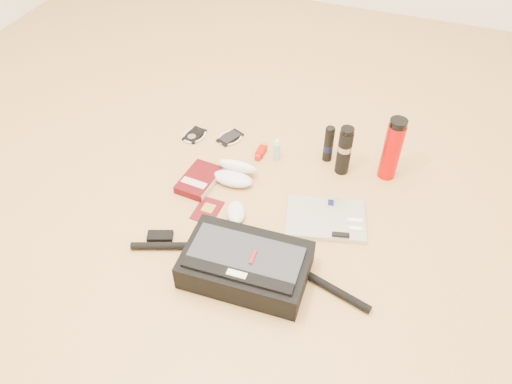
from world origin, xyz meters
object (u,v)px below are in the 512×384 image
(book, at_px, (199,180))
(laptop, at_px, (326,219))
(messenger_bag, at_px, (245,264))
(thermos_black, at_px, (344,150))
(thermos_red, at_px, (392,149))

(book, bearing_deg, laptop, 2.72)
(messenger_bag, relative_size, laptop, 2.55)
(messenger_bag, height_order, book, messenger_bag)
(messenger_bag, xyz_separation_m, laptop, (0.20, 0.34, -0.04))
(messenger_bag, distance_m, thermos_black, 0.67)
(book, relative_size, thermos_red, 0.72)
(messenger_bag, relative_size, book, 4.28)
(laptop, relative_size, thermos_black, 1.53)
(messenger_bag, bearing_deg, laptop, 57.24)
(laptop, bearing_deg, messenger_bag, -134.39)
(book, bearing_deg, thermos_red, 28.98)
(book, relative_size, thermos_black, 0.91)
(laptop, distance_m, thermos_red, 0.40)
(thermos_red, bearing_deg, messenger_bag, -118.49)
(laptop, height_order, thermos_red, thermos_red)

